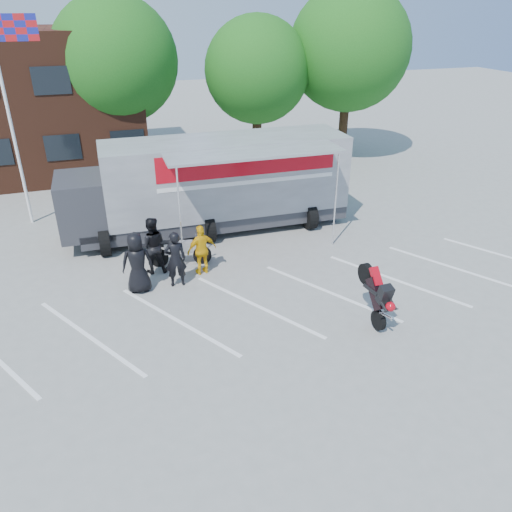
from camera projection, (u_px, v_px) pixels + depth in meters
ground at (261, 325)px, 13.98m from camera, size 100.00×100.00×0.00m
parking_bay_lines at (250, 307)px, 14.82m from camera, size 18.09×13.33×0.01m
flagpole at (12, 95)px, 18.34m from camera, size 1.61×0.12×8.00m
tree_left at (115, 60)px, 24.39m from camera, size 6.12×6.12×8.64m
tree_mid at (257, 70)px, 25.84m from camera, size 5.44×5.44×7.68m
tree_right at (349, 49)px, 26.43m from camera, size 6.46×6.46×9.12m
transporter_truck at (216, 229)px, 19.96m from camera, size 11.36×5.67×3.58m
parked_motorcycle at (182, 265)px, 17.21m from camera, size 2.23×1.08×1.12m
stunt_bike_rider at (365, 318)px, 14.29m from camera, size 0.80×1.62×1.87m
spectator_leather_a at (137, 263)px, 15.22m from camera, size 1.01×0.70×1.96m
spectator_leather_b at (175, 259)px, 15.56m from camera, size 0.70×0.48×1.85m
spectator_leather_c at (152, 245)px, 16.35m from camera, size 1.03×0.85×1.94m
spectator_hivis at (202, 250)px, 16.30m from camera, size 1.07×0.60×1.71m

